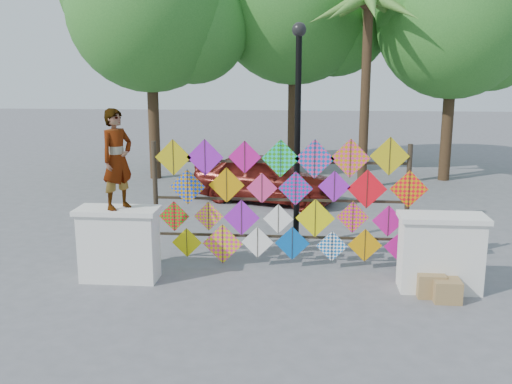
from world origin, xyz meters
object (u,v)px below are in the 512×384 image
kite_rack (284,201)px  vendor_woman (117,159)px  lamppost (298,115)px  sedan (265,178)px

kite_rack → vendor_woman: 3.04m
vendor_woman → kite_rack: bearing=-40.0°
vendor_woman → lamppost: lamppost is taller
kite_rack → lamppost: (0.20, 1.27, 1.45)m
vendor_woman → lamppost: size_ratio=0.38×
kite_rack → sedan: (-0.72, 5.18, -0.57)m
kite_rack → lamppost: lamppost is taller
lamppost → sedan: bearing=103.2°
kite_rack → vendor_woman: bearing=-161.3°
vendor_woman → sedan: bearing=12.8°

